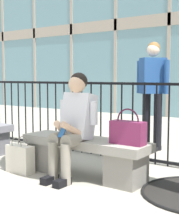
{
  "coord_description": "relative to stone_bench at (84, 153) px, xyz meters",
  "views": [
    {
      "loc": [
        2.34,
        -3.13,
        1.16
      ],
      "look_at": [
        0.0,
        0.1,
        0.75
      ],
      "focal_mm": 54.68,
      "sensor_mm": 36.0,
      "label": 1
    }
  ],
  "objects": [
    {
      "name": "stone_bench",
      "position": [
        0.0,
        0.0,
        0.0
      ],
      "size": [
        1.6,
        0.44,
        0.45
      ],
      "color": "gray",
      "rests_on": "ground"
    },
    {
      "name": "ground_plane",
      "position": [
        0.0,
        0.0,
        -0.27
      ],
      "size": [
        60.0,
        60.0,
        0.0
      ],
      "primitive_type": "plane",
      "color": "#A8A091"
    },
    {
      "name": "seated_person_with_phone",
      "position": [
        -0.06,
        -0.13,
        0.38
      ],
      "size": [
        0.52,
        0.66,
        1.21
      ],
      "color": "gray",
      "rests_on": "ground"
    },
    {
      "name": "handbag_on_bench",
      "position": [
        0.58,
        -0.01,
        0.31
      ],
      "size": [
        0.38,
        0.15,
        0.38
      ],
      "color": "#7A234C",
      "rests_on": "stone_bench"
    },
    {
      "name": "plaza_railing",
      "position": [
        0.0,
        0.99,
        0.28
      ],
      "size": [
        8.98,
        0.04,
        1.09
      ],
      "color": "black",
      "rests_on": "ground"
    },
    {
      "name": "bystander_further_back",
      "position": [
        -0.02,
        1.83,
        0.73
      ],
      "size": [
        0.55,
        0.43,
        1.71
      ],
      "color": "black",
      "rests_on": "ground"
    },
    {
      "name": "shopping_bag",
      "position": [
        -0.73,
        -0.33,
        -0.1
      ],
      "size": [
        0.36,
        0.15,
        0.44
      ],
      "color": "beige",
      "rests_on": "ground"
    }
  ]
}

